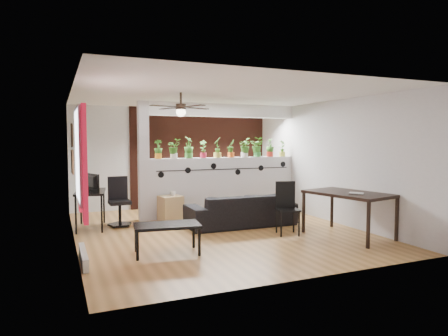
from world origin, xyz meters
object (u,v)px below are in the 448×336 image
Objects in this scene: potted_plant_2 at (189,147)px; sofa at (241,211)px; potted_plant_7 at (257,147)px; cup at (173,193)px; potted_plant_4 at (217,147)px; potted_plant_8 at (270,147)px; dining_table at (348,197)px; ceiling_fan at (181,109)px; potted_plant_6 at (244,147)px; cube_shelf at (171,209)px; potted_plant_1 at (174,148)px; coffee_table at (167,227)px; folding_chair at (286,203)px; potted_plant_0 at (158,149)px; computer_desk at (90,194)px; potted_plant_3 at (203,148)px; potted_plant_5 at (231,148)px; office_chair at (119,205)px; potted_plant_9 at (282,148)px.

sofa is (0.69, -1.30, -1.30)m from potted_plant_2.
potted_plant_7 reaches higher than cup.
potted_plant_8 is at bearing -0.00° from potted_plant_4.
potted_plant_4 reaches higher than dining_table.
ceiling_fan is 2.59× the size of potted_plant_6.
potted_plant_2 reaches higher than cube_shelf.
cup is at bearing -10.95° from cube_shelf.
cube_shelf is (-1.23, -0.34, -1.32)m from potted_plant_4.
potted_plant_4 is (1.05, 0.00, 0.02)m from potted_plant_1.
dining_table is at bearing -3.37° from coffee_table.
potted_plant_6 is at bearing 0.00° from potted_plant_2.
potted_plant_1 is (0.37, 1.80, -0.73)m from ceiling_fan.
folding_chair is at bearing -95.63° from potted_plant_6.
folding_chair is at bearing -112.15° from potted_plant_8.
potted_plant_7 is (2.46, -0.00, 0.03)m from potted_plant_0.
potted_plant_6 is 1.01× the size of potted_plant_8.
potted_plant_0 reaches higher than cube_shelf.
potted_plant_6 is at bearing 103.41° from dining_table.
potted_plant_6 reaches higher than computer_desk.
potted_plant_2 is (0.70, 0.00, 0.03)m from potted_plant_0.
dining_table is at bearing 132.35° from sofa.
folding_chair is at bearing -14.07° from ceiling_fan.
potted_plant_3 is 1.31m from cup.
potted_plant_8 is 0.46× the size of folding_chair.
potted_plant_5 is 0.90× the size of potted_plant_7.
potted_plant_3 is 1.76m from potted_plant_8.
potted_plant_5 is 2.93m from office_chair.
potted_plant_3 reaches higher than computer_desk.
potted_plant_1 is 0.41× the size of coffee_table.
office_chair is at bearing -173.07° from potted_plant_6.
potted_plant_3 is 2.62m from folding_chair.
potted_plant_3 is at bearing 59.19° from ceiling_fan.
potted_plant_9 is at bearing 0.00° from potted_plant_3.
potted_plant_4 reaches higher than potted_plant_7.
potted_plant_5 is at bearing 180.00° from potted_plant_8.
potted_plant_7 reaches higher than potted_plant_1.
potted_plant_4 is 1.01× the size of potted_plant_7.
dining_table is (-0.01, -2.91, -0.86)m from potted_plant_8.
potted_plant_5 is 0.93× the size of potted_plant_6.
computer_desk is (-4.28, -0.36, -0.91)m from potted_plant_8.
cup is at bearing 72.32° from coffee_table.
potted_plant_1 is at bearing 180.00° from potted_plant_9.
potted_plant_5 is at bearing 7.83° from office_chair.
potted_plant_5 reaches higher than cup.
potted_plant_2 is 0.35m from potted_plant_3.
potted_plant_5 is 0.44× the size of folding_chair.
potted_plant_7 is at bearing -180.00° from potted_plant_9.
potted_plant_2 is 0.44× the size of computer_desk.
potted_plant_6 is 0.46× the size of office_chair.
cup is (-2.23, -0.34, -0.99)m from potted_plant_7.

